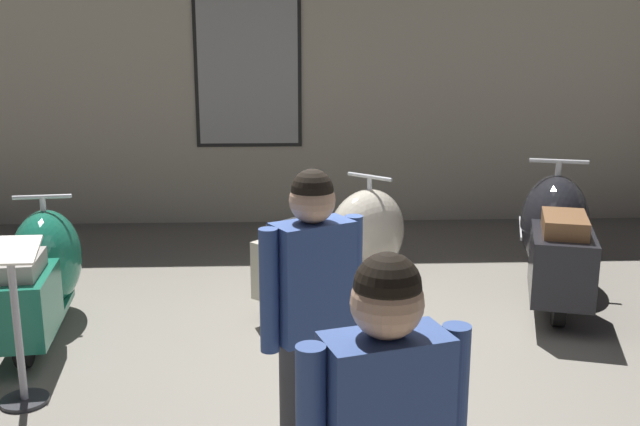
# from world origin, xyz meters

# --- Properties ---
(ground_plane) EXTENTS (60.00, 60.00, 0.00)m
(ground_plane) POSITION_xyz_m (0.00, 0.00, 0.00)
(ground_plane) COLOR slate
(showroom_back_wall) EXTENTS (18.00, 0.63, 3.43)m
(showroom_back_wall) POSITION_xyz_m (0.14, 4.17, 1.72)
(showroom_back_wall) COLOR #BCB29E
(showroom_back_wall) RESTS_ON ground
(scooter_0) EXTENTS (0.62, 1.60, 0.95)m
(scooter_0) POSITION_xyz_m (-2.15, 0.98, 0.43)
(scooter_0) COLOR black
(scooter_0) RESTS_ON ground
(scooter_1) EXTENTS (1.41, 1.50, 0.98)m
(scooter_1) POSITION_xyz_m (0.13, 1.58, 0.45)
(scooter_1) COLOR black
(scooter_1) RESTS_ON ground
(scooter_2) EXTENTS (0.99, 1.85, 1.09)m
(scooter_2) POSITION_xyz_m (1.85, 1.57, 0.50)
(scooter_2) COLOR black
(scooter_2) RESTS_ON ground
(visitor_1) EXTENTS (0.47, 0.36, 1.55)m
(visitor_1) POSITION_xyz_m (-0.24, -1.03, 0.90)
(visitor_1) COLOR black
(visitor_1) RESTS_ON ground
(info_stanchion) EXTENTS (0.33, 0.28, 1.00)m
(info_stanchion) POSITION_xyz_m (-1.92, -0.14, 0.41)
(info_stanchion) COLOR #333338
(info_stanchion) RESTS_ON ground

